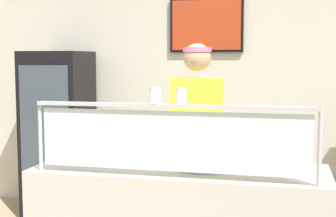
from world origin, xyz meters
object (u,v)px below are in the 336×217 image
at_px(pepper_flake_shaker, 181,97).
at_px(worker_figure, 197,143).
at_px(pizza_server, 197,161).
at_px(parmesan_shaker, 155,97).
at_px(drink_fridge, 58,134).
at_px(pizza_tray, 202,164).

xyz_separation_m(pepper_flake_shaker, worker_figure, (-0.06, 0.89, -0.42)).
height_order(pizza_server, worker_figure, worker_figure).
bearing_deg(parmesan_shaker, worker_figure, 84.06).
distance_m(parmesan_shaker, drink_fridge, 2.52).
bearing_deg(pizza_server, worker_figure, 95.99).
bearing_deg(worker_figure, parmesan_shaker, -95.94).
relative_size(parmesan_shaker, drink_fridge, 0.06).
bearing_deg(pizza_server, parmesan_shaker, -126.17).
height_order(parmesan_shaker, drink_fridge, drink_fridge).
bearing_deg(pepper_flake_shaker, parmesan_shaker, 180.00).
bearing_deg(pizza_tray, pepper_flake_shaker, -102.13).
bearing_deg(pizza_tray, drink_fridge, 138.56).
xyz_separation_m(parmesan_shaker, worker_figure, (0.09, 0.89, -0.42)).
height_order(pizza_server, drink_fridge, drink_fridge).
bearing_deg(pizza_server, pepper_flake_shaker, -101.41).
relative_size(parmesan_shaker, pepper_flake_shaker, 1.00).
bearing_deg(pepper_flake_shaker, pizza_tray, 77.87).
bearing_deg(pepper_flake_shaker, worker_figure, 94.01).
relative_size(worker_figure, drink_fridge, 1.02).
height_order(pizza_tray, worker_figure, worker_figure).
bearing_deg(drink_fridge, parmesan_shaker, -50.77).
height_order(pizza_tray, pepper_flake_shaker, pepper_flake_shaker).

